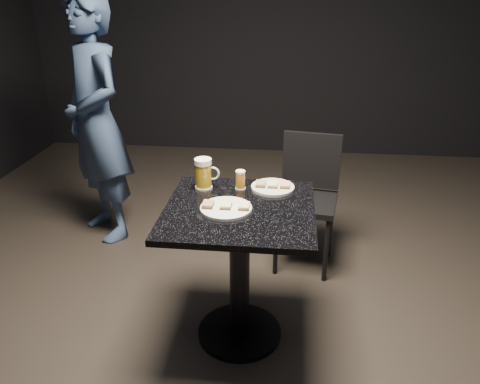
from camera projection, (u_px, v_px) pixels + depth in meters
name	position (u px, v px, depth m)	size (l,w,h in m)	color
floor	(240.00, 333.00, 2.50)	(6.00, 6.00, 0.00)	black
plate_large	(226.00, 208.00, 2.16)	(0.24, 0.24, 0.01)	white
plate_small	(273.00, 187.00, 2.38)	(0.22, 0.22, 0.01)	silver
patron	(96.00, 121.00, 3.18)	(0.62, 0.41, 1.70)	navy
table	(240.00, 252.00, 2.29)	(0.70, 0.70, 0.75)	black
beer_mug	(204.00, 173.00, 2.36)	(0.13, 0.09, 0.16)	white
beer_tumbler	(240.00, 180.00, 2.37)	(0.05, 0.05, 0.10)	silver
chair	(308.00, 192.00, 2.97)	(0.42, 0.42, 0.85)	black
canapes_on_plate_large	(226.00, 205.00, 2.16)	(0.22, 0.07, 0.02)	#4C3521
canapes_on_plate_small	(273.00, 184.00, 2.38)	(0.17, 0.07, 0.02)	#4C3521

